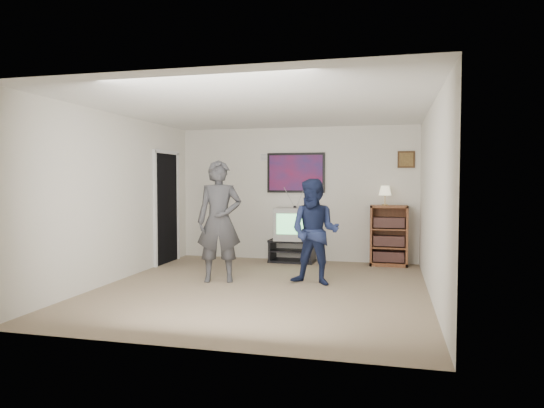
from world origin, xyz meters
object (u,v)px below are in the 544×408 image
at_px(media_stand, 292,251).
at_px(person_tall, 219,221).
at_px(person_short, 315,232).
at_px(bookshelf, 389,235).
at_px(crt_television, 295,224).

height_order(media_stand, person_tall, person_tall).
xyz_separation_m(media_stand, person_short, (0.69, -1.81, 0.56)).
bearing_deg(person_short, bookshelf, 70.13).
xyz_separation_m(person_tall, person_short, (1.41, 0.12, -0.14)).
distance_m(crt_television, person_short, 1.92).
distance_m(media_stand, person_short, 2.02).
bearing_deg(person_tall, bookshelf, 23.13).
relative_size(bookshelf, person_short, 0.70).
height_order(bookshelf, person_short, person_short).
distance_m(crt_television, bookshelf, 1.70).
bearing_deg(person_tall, media_stand, 53.75).
height_order(media_stand, crt_television, crt_television).
bearing_deg(media_stand, bookshelf, 3.89).
bearing_deg(crt_television, person_short, -72.35).
height_order(crt_television, bookshelf, bookshelf).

